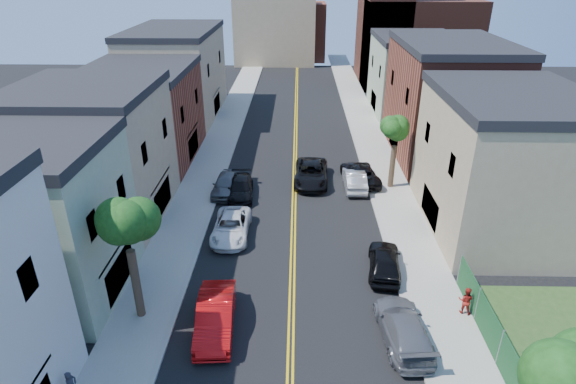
# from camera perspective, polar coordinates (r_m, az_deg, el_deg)

# --- Properties ---
(sidewalk_left) EXTENTS (3.20, 100.00, 0.15)m
(sidewalk_left) POSITION_cam_1_polar(r_m,az_deg,el_deg) (48.93, -8.44, 5.87)
(sidewalk_left) COLOR gray
(sidewalk_left) RESTS_ON ground
(sidewalk_right) EXTENTS (3.20, 100.00, 0.15)m
(sidewalk_right) POSITION_cam_1_polar(r_m,az_deg,el_deg) (48.85, 10.25, 5.70)
(sidewalk_right) COLOR gray
(sidewalk_right) RESTS_ON ground
(curb_left) EXTENTS (0.30, 100.00, 0.15)m
(curb_left) POSITION_cam_1_polar(r_m,az_deg,el_deg) (48.67, -6.40, 5.88)
(curb_left) COLOR gray
(curb_left) RESTS_ON ground
(curb_right) EXTENTS (0.30, 100.00, 0.15)m
(curb_right) POSITION_cam_1_polar(r_m,az_deg,el_deg) (48.61, 8.20, 5.74)
(curb_right) COLOR gray
(curb_right) RESTS_ON ground
(bldg_left_palegrn) EXTENTS (9.00, 8.00, 8.50)m
(bldg_left_palegrn) POSITION_cam_1_polar(r_m,az_deg,el_deg) (28.52, -28.95, -3.65)
(bldg_left_palegrn) COLOR gray
(bldg_left_palegrn) RESTS_ON ground
(bldg_left_tan_near) EXTENTS (9.00, 10.00, 9.00)m
(bldg_left_tan_near) POSITION_cam_1_polar(r_m,az_deg,el_deg) (35.64, -22.45, 3.85)
(bldg_left_tan_near) COLOR #998466
(bldg_left_tan_near) RESTS_ON ground
(bldg_left_brick) EXTENTS (9.00, 12.00, 8.00)m
(bldg_left_brick) POSITION_cam_1_polar(r_m,az_deg,el_deg) (45.48, -17.25, 8.61)
(bldg_left_brick) COLOR brown
(bldg_left_brick) RESTS_ON ground
(bldg_left_tan_far) EXTENTS (9.00, 16.00, 9.50)m
(bldg_left_tan_far) POSITION_cam_1_polar(r_m,az_deg,el_deg) (58.31, -13.28, 13.57)
(bldg_left_tan_far) COLOR #998466
(bldg_left_tan_far) RESTS_ON ground
(bldg_right_tan) EXTENTS (9.00, 12.00, 9.00)m
(bldg_right_tan) POSITION_cam_1_polar(r_m,az_deg,el_deg) (34.59, 24.62, 2.78)
(bldg_right_tan) COLOR #998466
(bldg_right_tan) RESTS_ON ground
(bldg_right_brick) EXTENTS (9.00, 14.00, 10.00)m
(bldg_right_brick) POSITION_cam_1_polar(r_m,az_deg,el_deg) (46.89, 18.58, 10.22)
(bldg_right_brick) COLOR brown
(bldg_right_brick) RESTS_ON ground
(bldg_right_palegrn) EXTENTS (9.00, 12.00, 8.50)m
(bldg_right_palegrn) POSITION_cam_1_polar(r_m,az_deg,el_deg) (60.19, 14.85, 13.30)
(bldg_right_palegrn) COLOR gray
(bldg_right_palegrn) RESTS_ON ground
(church) EXTENTS (16.20, 14.20, 22.60)m
(church) POSITION_cam_1_polar(r_m,az_deg,el_deg) (74.68, 14.42, 18.08)
(church) COLOR #4C2319
(church) RESTS_ON ground
(backdrop_left) EXTENTS (14.00, 8.00, 12.00)m
(backdrop_left) POSITION_cam_1_polar(r_m,az_deg,el_deg) (88.00, -1.60, 19.15)
(backdrop_left) COLOR #998466
(backdrop_left) RESTS_ON ground
(backdrop_center) EXTENTS (10.00, 8.00, 10.00)m
(backdrop_center) POSITION_cam_1_polar(r_m,az_deg,el_deg) (91.99, 1.16, 18.83)
(backdrop_center) COLOR brown
(backdrop_center) RESTS_ON ground
(fence_right) EXTENTS (0.04, 15.00, 1.90)m
(fence_right) POSITION_cam_1_polar(r_m,az_deg,el_deg) (23.49, 25.58, -19.25)
(fence_right) COLOR #143F1E
(fence_right) RESTS_ON sidewalk_right
(tree_left_mid) EXTENTS (5.20, 5.20, 9.29)m
(tree_left_mid) POSITION_cam_1_polar(r_m,az_deg,el_deg) (23.28, -19.32, -1.63)
(tree_left_mid) COLOR #3C291E
(tree_left_mid) RESTS_ON sidewalk_left
(tree_right_far) EXTENTS (4.40, 4.40, 8.03)m
(tree_right_far) POSITION_cam_1_polar(r_m,az_deg,el_deg) (37.73, 13.08, 8.41)
(tree_right_far) COLOR #3C291E
(tree_right_far) RESTS_ON sidewalk_right
(red_sedan) EXTENTS (2.15, 5.25, 1.69)m
(red_sedan) POSITION_cam_1_polar(r_m,az_deg,el_deg) (24.72, -8.76, -14.60)
(red_sedan) COLOR red
(red_sedan) RESTS_ON ground
(white_pickup) EXTENTS (2.38, 5.16, 1.43)m
(white_pickup) POSITION_cam_1_polar(r_m,az_deg,el_deg) (32.13, -6.88, -4.18)
(white_pickup) COLOR silver
(white_pickup) RESTS_ON ground
(grey_car_left) EXTENTS (2.11, 4.68, 1.56)m
(grey_car_left) POSITION_cam_1_polar(r_m,az_deg,el_deg) (38.05, -7.54, 0.96)
(grey_car_left) COLOR #4E5155
(grey_car_left) RESTS_ON ground
(black_car_left) EXTENTS (2.28, 4.89, 1.38)m
(black_car_left) POSITION_cam_1_polar(r_m,az_deg,el_deg) (37.43, -5.75, 0.47)
(black_car_left) COLOR black
(black_car_left) RESTS_ON ground
(grey_car_right) EXTENTS (2.52, 5.40, 1.53)m
(grey_car_right) POSITION_cam_1_polar(r_m,az_deg,el_deg) (24.61, 13.78, -15.64)
(grey_car_right) COLOR #595B61
(grey_car_right) RESTS_ON ground
(black_car_right) EXTENTS (2.44, 4.80, 1.57)m
(black_car_right) POSITION_cam_1_polar(r_m,az_deg,el_deg) (28.95, 11.61, -8.17)
(black_car_right) COLOR black
(black_car_right) RESTS_ON ground
(silver_car_right) EXTENTS (1.69, 4.70, 1.54)m
(silver_car_right) POSITION_cam_1_polar(r_m,az_deg,el_deg) (38.96, 8.05, 1.54)
(silver_car_right) COLOR #A1A4A9
(silver_car_right) RESTS_ON ground
(dark_car_right_far) EXTENTS (3.24, 5.79, 1.53)m
(dark_car_right_far) POSITION_cam_1_polar(r_m,az_deg,el_deg) (40.10, 8.69, 2.23)
(dark_car_right_far) COLOR black
(dark_car_right_far) RESTS_ON ground
(black_suv_lane) EXTENTS (2.99, 6.05, 1.65)m
(black_suv_lane) POSITION_cam_1_polar(r_m,az_deg,el_deg) (39.59, 2.81, 2.28)
(black_suv_lane) COLOR black
(black_suv_lane) RESTS_ON ground
(pedestrian_right) EXTENTS (0.93, 0.83, 1.56)m
(pedestrian_right) POSITION_cam_1_polar(r_m,az_deg,el_deg) (26.89, 20.68, -12.16)
(pedestrian_right) COLOR maroon
(pedestrian_right) RESTS_ON sidewalk_right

